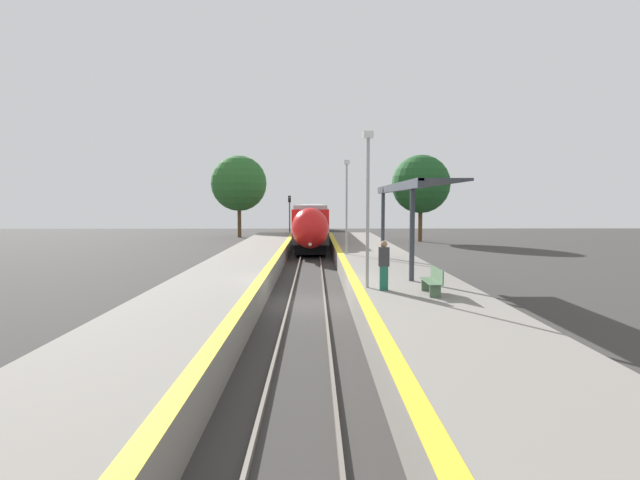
{
  "coord_description": "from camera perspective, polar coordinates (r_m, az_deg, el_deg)",
  "views": [
    {
      "loc": [
        0.31,
        -19.89,
        4.07
      ],
      "look_at": [
        0.59,
        5.61,
        2.19
      ],
      "focal_mm": 28.0,
      "sensor_mm": 36.0,
      "label": 1
    }
  ],
  "objects": [
    {
      "name": "rail_left",
      "position": [
        20.32,
        -3.54,
        -7.12
      ],
      "size": [
        0.08,
        90.0,
        0.15
      ],
      "primitive_type": "cube",
      "color": "slate",
      "rests_on": "ground_plane"
    },
    {
      "name": "ground_plane",
      "position": [
        20.31,
        -1.5,
        -7.34
      ],
      "size": [
        120.0,
        120.0,
        0.0
      ],
      "primitive_type": "plane",
      "color": "#383533"
    },
    {
      "name": "station_canopy",
      "position": [
        23.96,
        9.97,
        5.72
      ],
      "size": [
        2.02,
        11.34,
        3.96
      ],
      "color": "#333842",
      "rests_on": "platform_right"
    },
    {
      "name": "background_tree_right",
      "position": [
        53.94,
        11.44,
        6.28
      ],
      "size": [
        6.13,
        6.13,
        9.15
      ],
      "color": "brown",
      "rests_on": "ground_plane"
    },
    {
      "name": "lamppost_mid",
      "position": [
        29.79,
        3.05,
        4.5
      ],
      "size": [
        0.36,
        0.2,
        5.59
      ],
      "color": "#9E9EA3",
      "rests_on": "platform_right"
    },
    {
      "name": "person_waiting",
      "position": [
        17.6,
        7.32,
        -2.79
      ],
      "size": [
        0.36,
        0.23,
        1.74
      ],
      "color": "#1E604C",
      "rests_on": "platform_right"
    },
    {
      "name": "lamppost_near",
      "position": [
        17.95,
        5.48,
        4.66
      ],
      "size": [
        0.36,
        0.2,
        5.59
      ],
      "color": "#9E9EA3",
      "rests_on": "platform_right"
    },
    {
      "name": "train",
      "position": [
        56.69,
        -0.93,
        2.39
      ],
      "size": [
        2.75,
        46.31,
        3.92
      ],
      "color": "black",
      "rests_on": "ground_plane"
    },
    {
      "name": "platform_right",
      "position": [
        20.53,
        9.5,
        -5.81
      ],
      "size": [
        4.44,
        64.0,
        1.03
      ],
      "color": "gray",
      "rests_on": "ground_plane"
    },
    {
      "name": "rail_right",
      "position": [
        20.3,
        0.55,
        -7.13
      ],
      "size": [
        0.08,
        90.0,
        0.15
      ],
      "primitive_type": "cube",
      "color": "slate",
      "rests_on": "ground_plane"
    },
    {
      "name": "background_tree_left",
      "position": [
        60.29,
        -9.25,
        6.4
      ],
      "size": [
        6.56,
        6.56,
        9.7
      ],
      "color": "brown",
      "rests_on": "ground_plane"
    },
    {
      "name": "railway_signal",
      "position": [
        52.21,
        -3.5,
        2.98
      ],
      "size": [
        0.28,
        0.28,
        4.85
      ],
      "color": "#59595E",
      "rests_on": "ground_plane"
    },
    {
      "name": "platform_bench",
      "position": [
        17.19,
        12.83,
        -4.48
      ],
      "size": [
        0.44,
        1.66,
        0.89
      ],
      "color": "#4C6B4C",
      "rests_on": "platform_right"
    },
    {
      "name": "platform_left",
      "position": [
        20.59,
        -11.61,
        -5.81
      ],
      "size": [
        3.84,
        64.0,
        1.03
      ],
      "color": "gray",
      "rests_on": "ground_plane"
    }
  ]
}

